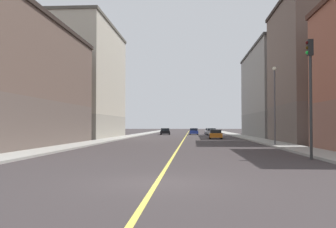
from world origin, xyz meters
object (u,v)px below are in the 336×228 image
at_px(traffic_light_left_near, 310,83).
at_px(street_lamp_left_near, 275,97).
at_px(building_left_far, 276,93).
at_px(building_left_mid, 318,72).
at_px(building_right_corner, 8,82).
at_px(car_white, 209,131).
at_px(car_blue, 194,131).
at_px(car_orange, 216,134).
at_px(building_right_midblock, 87,82).
at_px(car_silver, 211,132).
at_px(car_black, 165,132).

height_order(traffic_light_left_near, street_lamp_left_near, street_lamp_left_near).
bearing_deg(building_left_far, building_left_mid, -90.00).
relative_size(building_right_corner, car_white, 6.12).
bearing_deg(car_white, car_blue, -144.82).
bearing_deg(building_right_corner, car_white, 68.44).
relative_size(building_left_mid, car_blue, 3.57).
height_order(building_left_far, car_orange, building_left_far).
relative_size(building_left_mid, car_orange, 3.78).
distance_m(building_right_midblock, car_silver, 28.01).
bearing_deg(car_blue, car_white, 35.18).
relative_size(building_left_far, car_white, 6.05).
bearing_deg(building_right_midblock, car_orange, -7.47).
height_order(building_left_far, traffic_light_left_near, building_left_far).
xyz_separation_m(building_left_mid, building_right_corner, (-29.74, -10.48, -2.10)).
bearing_deg(car_blue, building_right_corner, -109.05).
distance_m(car_black, car_blue, 5.86).
bearing_deg(building_left_mid, car_black, 118.12).
bearing_deg(car_silver, car_orange, -91.14).
relative_size(building_right_corner, car_black, 5.86).
bearing_deg(building_right_midblock, car_black, 63.79).
bearing_deg(street_lamp_left_near, building_left_mid, 49.18).
relative_size(building_left_far, traffic_light_left_near, 3.72).
relative_size(traffic_light_left_near, car_black, 1.56).
distance_m(street_lamp_left_near, car_silver, 40.42).
bearing_deg(street_lamp_left_near, car_white, 95.00).
relative_size(building_right_midblock, car_orange, 5.21).
bearing_deg(building_right_corner, building_left_far, 46.73).
distance_m(building_left_far, street_lamp_left_near, 28.98).
xyz_separation_m(building_left_far, traffic_light_left_near, (-7.14, -42.53, -2.90)).
xyz_separation_m(building_right_midblock, car_black, (10.50, 21.33, -7.82)).
bearing_deg(building_left_mid, car_white, 104.58).
xyz_separation_m(building_right_corner, car_black, (10.50, 46.49, -5.02)).
distance_m(building_right_corner, street_lamp_left_near, 23.89).
bearing_deg(car_white, car_silver, -88.55).
height_order(building_right_midblock, car_silver, building_right_midblock).
distance_m(car_silver, car_white, 6.11).
bearing_deg(building_right_corner, building_left_mid, 19.42).
height_order(building_right_corner, traffic_light_left_near, building_right_corner).
bearing_deg(car_black, car_orange, -69.72).
height_order(street_lamp_left_near, car_orange, street_lamp_left_near).
height_order(building_right_corner, car_white, building_right_corner).
distance_m(car_black, car_silver, 9.72).
bearing_deg(car_silver, building_right_corner, -114.43).
xyz_separation_m(car_orange, car_blue, (-3.01, 24.62, 0.01)).
relative_size(building_left_far, building_right_midblock, 1.17).
relative_size(traffic_light_left_near, car_silver, 1.59).
relative_size(building_left_mid, building_right_corner, 0.61).
xyz_separation_m(building_left_far, street_lamp_left_near, (-6.12, -28.20, -2.69)).
bearing_deg(building_right_midblock, car_white, 51.24).
height_order(car_silver, car_orange, car_silver).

